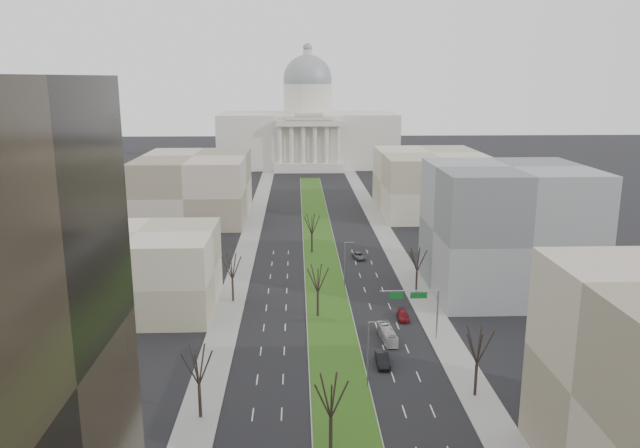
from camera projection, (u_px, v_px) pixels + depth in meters
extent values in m
plane|color=black|center=(320.00, 253.00, 145.49)|extent=(600.00, 600.00, 0.00)
cube|color=#999993|center=(321.00, 253.00, 144.50)|extent=(8.00, 222.00, 0.15)
cube|color=#224A13|center=(321.00, 253.00, 144.48)|extent=(7.70, 221.70, 0.06)
cube|color=gray|center=(235.00, 288.00, 120.50)|extent=(5.00, 330.00, 0.15)
cube|color=gray|center=(415.00, 286.00, 121.80)|extent=(5.00, 330.00, 0.15)
cube|color=beige|center=(308.00, 139.00, 288.65)|extent=(80.00, 40.00, 24.00)
cube|color=beige|center=(309.00, 168.00, 268.57)|extent=(30.00, 6.00, 4.00)
cube|color=beige|center=(309.00, 123.00, 264.21)|extent=(28.00, 5.00, 2.50)
cube|color=beige|center=(309.00, 118.00, 263.76)|extent=(20.00, 5.00, 1.80)
cube|color=beige|center=(309.00, 115.00, 263.39)|extent=(12.00, 5.00, 1.60)
cylinder|color=beige|center=(308.00, 100.00, 284.53)|extent=(22.00, 22.00, 14.00)
sphere|color=gray|center=(308.00, 79.00, 282.47)|extent=(22.00, 22.00, 22.00)
cylinder|color=beige|center=(308.00, 54.00, 279.95)|extent=(4.00, 4.00, 4.00)
sphere|color=gray|center=(307.00, 47.00, 279.26)|extent=(4.00, 4.00, 4.00)
cylinder|color=beige|center=(280.00, 145.00, 265.81)|extent=(2.00, 2.00, 16.00)
cylinder|color=beige|center=(291.00, 144.00, 266.00)|extent=(2.00, 2.00, 16.00)
cylinder|color=beige|center=(303.00, 144.00, 266.18)|extent=(2.00, 2.00, 16.00)
cylinder|color=beige|center=(315.00, 144.00, 266.37)|extent=(2.00, 2.00, 16.00)
cylinder|color=beige|center=(326.00, 144.00, 266.55)|extent=(2.00, 2.00, 16.00)
cylinder|color=beige|center=(338.00, 144.00, 266.74)|extent=(2.00, 2.00, 16.00)
cube|color=tan|center=(139.00, 271.00, 108.62)|extent=(26.00, 22.00, 14.00)
cube|color=slate|center=(507.00, 230.00, 116.77)|extent=(28.00, 26.00, 24.00)
cube|color=gray|center=(195.00, 186.00, 181.04)|extent=(30.00, 40.00, 18.00)
cube|color=tan|center=(430.00, 182.00, 188.50)|extent=(30.00, 40.00, 18.00)
cylinder|color=black|center=(200.00, 402.00, 74.32)|extent=(0.40, 0.40, 4.32)
cylinder|color=black|center=(233.00, 290.00, 113.24)|extent=(0.40, 0.40, 4.22)
cylinder|color=black|center=(476.00, 380.00, 79.48)|extent=(0.40, 0.40, 4.42)
cylinder|color=black|center=(416.00, 282.00, 118.43)|extent=(0.40, 0.40, 4.03)
cylinder|color=black|center=(331.00, 436.00, 67.10)|extent=(0.40, 0.40, 4.32)
cylinder|color=black|center=(318.00, 305.00, 106.01)|extent=(0.40, 0.40, 4.32)
cylinder|color=black|center=(312.00, 244.00, 144.92)|extent=(0.40, 0.40, 4.32)
cylinder|color=gray|center=(368.00, 355.00, 81.37)|extent=(0.20, 0.20, 9.00)
cylinder|color=gray|center=(376.00, 322.00, 80.35)|extent=(1.80, 0.12, 0.12)
cylinder|color=gray|center=(345.00, 265.00, 120.28)|extent=(0.20, 0.20, 9.00)
cylinder|color=gray|center=(349.00, 242.00, 119.26)|extent=(1.80, 0.12, 0.12)
cylinder|color=gray|center=(437.00, 315.00, 96.54)|extent=(0.24, 0.24, 8.00)
cylinder|color=gray|center=(409.00, 291.00, 95.46)|extent=(9.00, 0.18, 0.18)
cube|color=#0C591E|center=(419.00, 295.00, 95.77)|extent=(2.60, 0.08, 1.00)
cube|color=#0C591E|center=(396.00, 296.00, 95.64)|extent=(2.20, 0.08, 1.00)
imported|color=black|center=(382.00, 359.00, 88.43)|extent=(1.86, 5.12, 1.68)
imported|color=maroon|center=(403.00, 316.00, 105.16)|extent=(2.08, 4.70, 1.34)
imported|color=#515259|center=(359.00, 256.00, 140.46)|extent=(3.00, 5.22, 1.37)
imported|color=silver|center=(387.00, 334.00, 96.72)|extent=(2.35, 7.60, 2.09)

